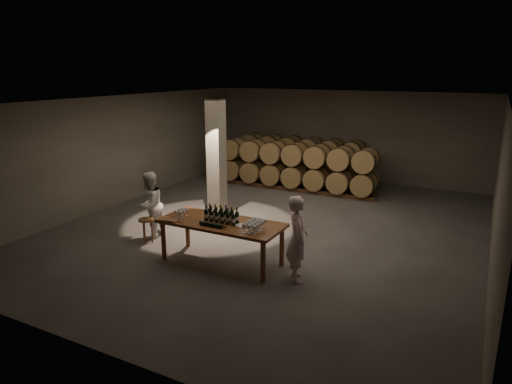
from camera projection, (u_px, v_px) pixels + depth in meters
The scene contains 15 objects.
room at pixel (216, 158), 12.30m from camera, with size 12.00×12.00×12.00m.
tasting_table at pixel (221, 226), 9.40m from camera, with size 2.60×1.10×0.90m.
barrel_stack_back at pixel (301, 157), 16.59m from camera, with size 4.70×0.95×1.57m.
barrel_stack_front at pixel (296, 165), 15.21m from camera, with size 5.48×0.95×1.57m.
bottle_cluster at pixel (221, 216), 9.34m from camera, with size 0.74×0.24×0.34m.
lying_bottles at pixel (212, 225), 9.06m from camera, with size 0.62×0.08×0.08m.
glass_cluster_left at pixel (181, 211), 9.65m from camera, with size 0.20×0.31×0.17m.
glass_cluster_right at pixel (254, 224), 8.85m from camera, with size 0.31×0.53×0.19m.
plate at pixel (243, 226), 9.12m from camera, with size 0.28×0.28×0.02m, color white.
notebook_near at pixel (172, 220), 9.40m from camera, with size 0.23×0.19×0.03m, color #905D34.
notebook_corner at pixel (163, 219), 9.53m from camera, with size 0.22×0.29×0.02m, color #905D34.
pen at pixel (180, 223), 9.30m from camera, with size 0.01×0.01×0.15m, color black.
stool at pixel (146, 223), 10.57m from camera, with size 0.35×0.35×0.58m.
person_man at pixel (297, 238), 8.61m from camera, with size 0.61×0.40×1.68m, color white.
person_woman at pixel (150, 205), 10.84m from camera, with size 0.78×0.61×1.61m, color white.
Camera 1 is at (4.73, -10.05, 3.95)m, focal length 32.00 mm.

